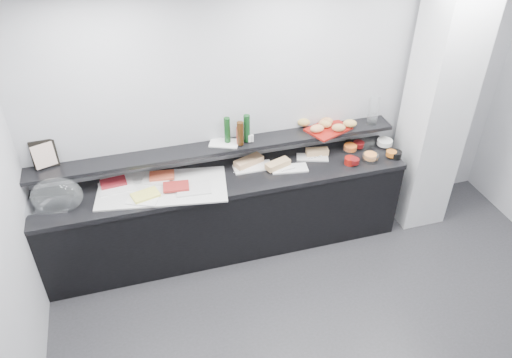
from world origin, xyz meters
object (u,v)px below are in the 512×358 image
object	(u,v)px
cloche_base	(49,206)
bread_tray	(328,129)
condiment_tray	(224,143)
carafe	(373,111)
framed_print	(44,154)
sandwich_plate_mid	(289,168)

from	to	relation	value
cloche_base	bread_tray	world-z (taller)	bread_tray
condiment_tray	bread_tray	xyz separation A→B (m)	(1.08, -0.04, 0.00)
bread_tray	carafe	distance (m)	0.50
condiment_tray	bread_tray	distance (m)	1.08
framed_print	carafe	size ratio (longest dim) A/B	0.87
condiment_tray	carafe	size ratio (longest dim) A/B	0.93
carafe	bread_tray	bearing A→B (deg)	179.18
carafe	framed_print	bearing A→B (deg)	177.96
carafe	sandwich_plate_mid	bearing A→B (deg)	-167.75
bread_tray	condiment_tray	bearing A→B (deg)	155.46
condiment_tray	cloche_base	bearing A→B (deg)	-149.27
framed_print	carafe	bearing A→B (deg)	-7.74
cloche_base	sandwich_plate_mid	size ratio (longest dim) A/B	1.09
cloche_base	framed_print	size ratio (longest dim) A/B	1.50
cloche_base	condiment_tray	xyz separation A→B (m)	(1.66, 0.24, 0.24)
framed_print	carafe	world-z (taller)	carafe
cloche_base	carafe	world-z (taller)	carafe
sandwich_plate_mid	carafe	world-z (taller)	carafe
carafe	condiment_tray	bearing A→B (deg)	178.43
bread_tray	framed_print	bearing A→B (deg)	155.11
cloche_base	carafe	size ratio (longest dim) A/B	1.30
framed_print	bread_tray	size ratio (longest dim) A/B	0.62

